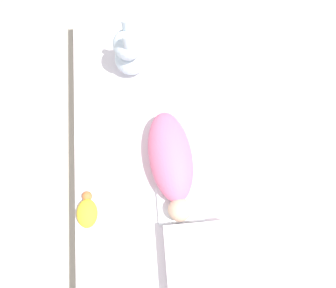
% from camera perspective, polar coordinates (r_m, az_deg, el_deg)
% --- Properties ---
extents(ground_plane, '(12.00, 12.00, 0.00)m').
position_cam_1_polar(ground_plane, '(1.81, -0.35, -0.26)').
color(ground_plane, '#B2A893').
extents(bed_mattress, '(1.50, 0.89, 0.22)m').
position_cam_1_polar(bed_mattress, '(1.71, -0.37, 0.69)').
color(bed_mattress, white).
rests_on(bed_mattress, ground_plane).
extents(burp_cloth, '(0.17, 0.21, 0.02)m').
position_cam_1_polar(burp_cloth, '(1.53, 2.16, -10.42)').
color(burp_cloth, white).
rests_on(burp_cloth, bed_mattress).
extents(swaddled_baby, '(0.52, 0.23, 0.16)m').
position_cam_1_polar(swaddled_baby, '(1.49, 0.55, -2.85)').
color(swaddled_baby, pink).
rests_on(swaddled_baby, bed_mattress).
extents(pillow, '(0.32, 0.28, 0.10)m').
position_cam_1_polar(pillow, '(1.49, 5.42, -19.60)').
color(pillow, white).
rests_on(pillow, bed_mattress).
extents(bunny_plush, '(0.16, 0.16, 0.34)m').
position_cam_1_polar(bunny_plush, '(1.64, -6.68, 15.52)').
color(bunny_plush, silver).
rests_on(bunny_plush, bed_mattress).
extents(turtle_plush, '(0.17, 0.09, 0.07)m').
position_cam_1_polar(turtle_plush, '(1.55, -13.90, -11.35)').
color(turtle_plush, yellow).
rests_on(turtle_plush, bed_mattress).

